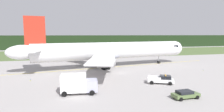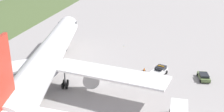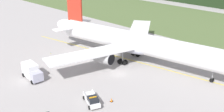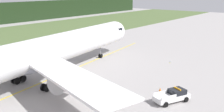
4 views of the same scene
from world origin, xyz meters
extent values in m
plane|color=#9E9998|center=(0.00, 0.00, 0.00)|extent=(320.00, 320.00, 0.00)
cube|color=yellow|center=(0.01, 8.64, 0.00)|extent=(74.80, 11.15, 0.01)
cylinder|color=white|center=(0.01, 8.64, 5.24)|extent=(47.47, 11.91, 5.19)
ellipsoid|color=white|center=(24.40, 12.18, 5.24)|extent=(6.39, 5.95, 5.19)
ellipsoid|color=#ABAFBE|center=(-2.32, 8.31, 3.82)|extent=(12.76, 7.13, 2.85)
cube|color=black|center=(23.18, 12.01, 6.15)|extent=(2.49, 5.13, 0.70)
cube|color=white|center=(-5.41, -3.75, 4.60)|extent=(11.17, 21.60, 0.35)
cylinder|color=#A3A3A3|center=(-4.01, -0.65, 3.14)|extent=(4.80, 3.51, 2.91)
cylinder|color=black|center=(-1.76, -0.33, 3.14)|extent=(0.50, 2.66, 2.68)
cylinder|color=gray|center=(17.77, 11.22, 1.78)|extent=(0.20, 0.20, 2.65)
cylinder|color=black|center=(17.73, 11.48, 0.45)|extent=(0.92, 0.35, 0.90)
cylinder|color=black|center=(17.81, 10.96, 0.45)|extent=(0.92, 0.35, 0.90)
cylinder|color=gray|center=(-3.80, 11.50, 1.93)|extent=(0.28, 0.28, 2.65)
cylinder|color=black|center=(-3.05, 11.25, 0.60)|extent=(1.23, 0.47, 1.20)
cylinder|color=black|center=(-3.15, 11.94, 0.60)|extent=(1.23, 0.47, 1.20)
cylinder|color=black|center=(-4.44, 11.05, 0.60)|extent=(1.23, 0.47, 1.20)
cylinder|color=black|center=(-4.54, 11.74, 0.60)|extent=(1.23, 0.47, 1.20)
cylinder|color=gray|center=(-2.83, 4.83, 1.93)|extent=(0.28, 0.28, 2.65)
cylinder|color=black|center=(-2.19, 5.27, 0.60)|extent=(1.23, 0.47, 1.20)
cylinder|color=black|center=(-2.08, 4.58, 0.60)|extent=(1.23, 0.47, 1.20)
cylinder|color=black|center=(-3.57, 5.07, 0.60)|extent=(1.23, 0.47, 1.20)
cylinder|color=black|center=(-3.47, 4.38, 0.60)|extent=(1.23, 0.47, 1.20)
cube|color=silver|center=(4.94, -12.85, 0.73)|extent=(5.69, 4.04, 0.70)
cube|color=black|center=(5.82, -13.25, 1.43)|extent=(2.71, 2.54, 0.70)
cube|color=silver|center=(4.17, -11.46, 1.31)|extent=(2.38, 1.18, 0.45)
cube|color=silver|center=(3.38, -13.14, 1.31)|extent=(2.38, 1.18, 0.45)
cube|color=orange|center=(5.82, -13.25, 1.86)|extent=(0.76, 1.33, 0.16)
cylinder|color=black|center=(7.02, -12.71, 0.38)|extent=(0.79, 0.54, 0.76)
cylinder|color=black|center=(6.18, -14.52, 0.38)|extent=(0.79, 0.54, 0.76)
cylinder|color=black|center=(3.71, -11.17, 0.38)|extent=(0.79, 0.54, 0.76)
cylinder|color=black|center=(2.87, -12.98, 0.38)|extent=(0.79, 0.54, 0.76)
cube|color=black|center=(7.28, -9.80, 0.01)|extent=(0.57, 0.57, 0.03)
cone|color=orange|center=(7.28, -9.80, 0.37)|extent=(0.44, 0.44, 0.69)
cylinder|color=yellow|center=(23.55, -3.76, 0.14)|extent=(0.10, 0.10, 0.28)
sphere|color=blue|center=(23.55, -3.76, 0.33)|extent=(0.12, 0.12, 0.12)
camera|label=1|loc=(-14.17, -46.13, 10.25)|focal=29.06mm
camera|label=2|loc=(-46.49, -10.24, 22.84)|focal=42.57mm
camera|label=3|loc=(37.56, -41.53, 27.73)|focal=42.58mm
camera|label=4|loc=(-27.67, -27.19, 15.70)|focal=41.87mm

